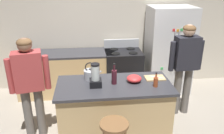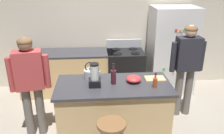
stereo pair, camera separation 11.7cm
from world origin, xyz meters
name	(u,v)px [view 1 (the left image)]	position (x,y,z in m)	size (l,w,h in m)	color
back_wall	(104,26)	(0.00, 1.95, 1.35)	(8.00, 0.10, 2.70)	beige
kitchen_island	(114,111)	(0.00, 0.00, 0.46)	(1.68, 0.80, 0.91)	tan
back_counter_run	(68,73)	(-0.80, 1.55, 0.45)	(2.00, 0.64, 0.91)	tan
refrigerator	(169,50)	(1.34, 1.50, 0.90)	(0.90, 0.73, 1.81)	silver
stove_range	(123,71)	(0.37, 1.52, 0.46)	(0.76, 0.65, 1.09)	black
person_by_island_left	(30,80)	(-1.22, 0.14, 0.97)	(0.60, 0.29, 1.60)	#66605B
person_by_sink_right	(185,62)	(1.29, 0.54, 1.00)	(0.59, 0.23, 1.65)	#66605B
bar_stool	(114,134)	(-0.08, -0.67, 0.55)	(0.36, 0.36, 0.71)	brown
blender_appliance	(95,77)	(-0.27, -0.03, 1.05)	(0.17, 0.17, 0.34)	black
bottle_wine	(114,76)	(0.00, 0.02, 1.02)	(0.08, 0.08, 0.32)	#471923
bottle_cooking_sauce	(156,82)	(0.57, -0.14, 0.98)	(0.06, 0.06, 0.22)	#B24C26
mixing_bowl	(134,79)	(0.30, 0.05, 0.96)	(0.22, 0.22, 0.10)	red
tea_kettle	(91,74)	(-0.34, 0.23, 0.98)	(0.28, 0.20, 0.27)	#B7BABF
cutting_board	(155,78)	(0.64, 0.13, 0.92)	(0.30, 0.20, 0.02)	tan
chef_knife	(156,77)	(0.66, 0.13, 0.93)	(0.22, 0.03, 0.01)	#B7BABF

